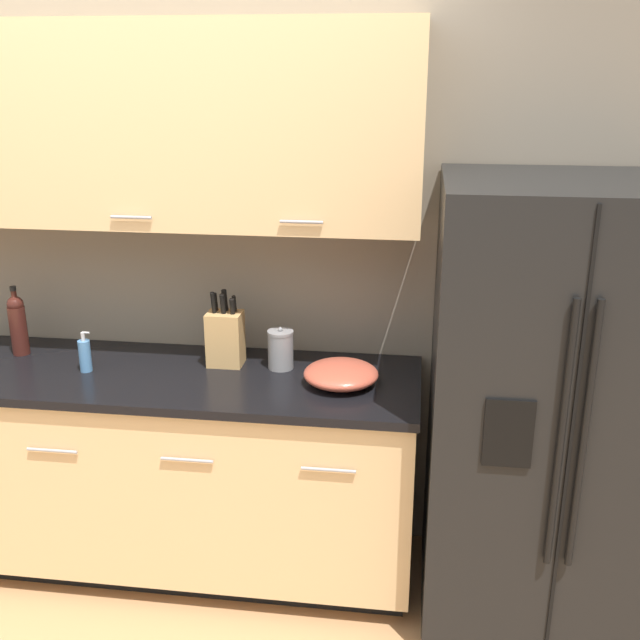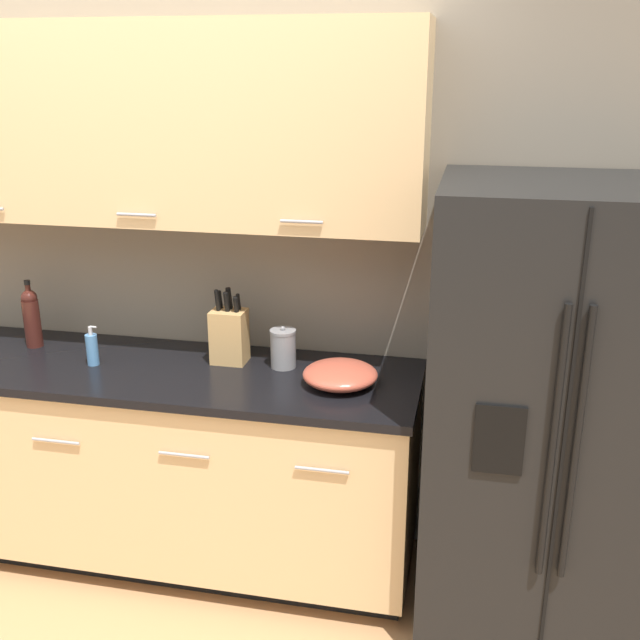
# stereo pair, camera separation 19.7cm
# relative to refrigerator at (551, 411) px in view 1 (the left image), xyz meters

# --- Properties ---
(wall_back) EXTENTS (10.00, 0.39, 2.60)m
(wall_back) POSITION_rel_refrigerator_xyz_m (-1.59, 0.35, 0.60)
(wall_back) COLOR gray
(wall_back) RESTS_ON ground_plane
(counter_unit) EXTENTS (2.23, 0.64, 0.90)m
(counter_unit) POSITION_rel_refrigerator_xyz_m (-1.60, 0.07, -0.40)
(counter_unit) COLOR black
(counter_unit) RESTS_ON ground_plane
(refrigerator) EXTENTS (0.88, 0.77, 1.72)m
(refrigerator) POSITION_rel_refrigerator_xyz_m (0.00, 0.00, 0.00)
(refrigerator) COLOR black
(refrigerator) RESTS_ON ground_plane
(knife_block) EXTENTS (0.14, 0.11, 0.32)m
(knife_block) POSITION_rel_refrigerator_xyz_m (-1.29, 0.17, 0.17)
(knife_block) COLOR tan
(knife_block) RESTS_ON counter_unit
(wine_bottle) EXTENTS (0.07, 0.07, 0.30)m
(wine_bottle) POSITION_rel_refrigerator_xyz_m (-2.19, 0.17, 0.18)
(wine_bottle) COLOR #3D1914
(wine_bottle) RESTS_ON counter_unit
(soap_dispenser) EXTENTS (0.05, 0.05, 0.17)m
(soap_dispenser) POSITION_rel_refrigerator_xyz_m (-1.83, 0.03, 0.11)
(soap_dispenser) COLOR #4C7FB2
(soap_dispenser) RESTS_ON counter_unit
(steel_canister) EXTENTS (0.11, 0.11, 0.18)m
(steel_canister) POSITION_rel_refrigerator_xyz_m (-1.05, 0.17, 0.13)
(steel_canister) COLOR gray
(steel_canister) RESTS_ON counter_unit
(mixing_bowl) EXTENTS (0.29, 0.29, 0.08)m
(mixing_bowl) POSITION_rel_refrigerator_xyz_m (-0.79, 0.04, 0.09)
(mixing_bowl) COLOR #B24C38
(mixing_bowl) RESTS_ON counter_unit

